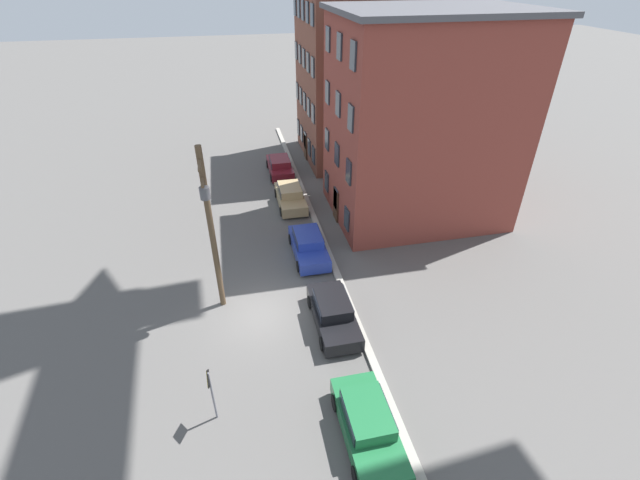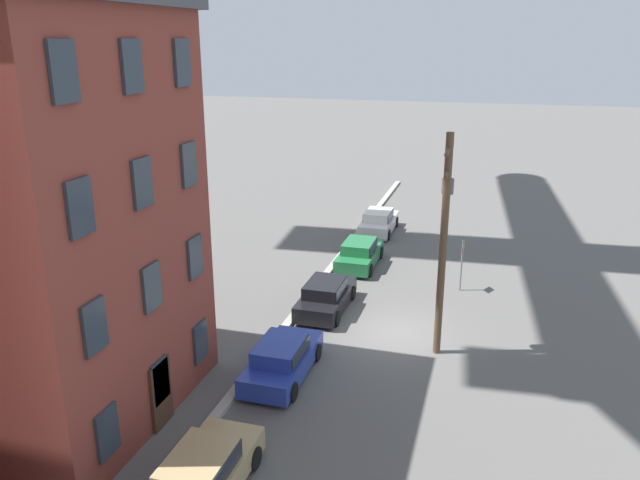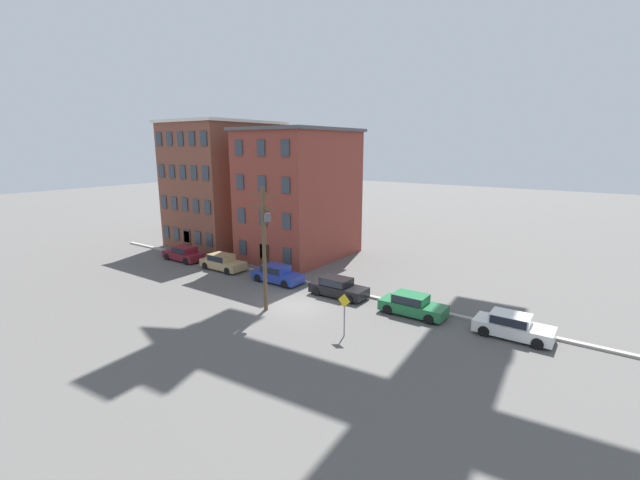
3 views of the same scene
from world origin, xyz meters
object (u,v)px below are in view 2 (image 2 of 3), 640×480
Objects in this scene: car_black at (326,295)px; car_white at (379,221)px; car_blue at (282,358)px; car_green at (360,253)px; utility_pole at (444,234)px; car_tan at (202,475)px; caution_sign at (463,255)px.

car_white is (12.29, 0.01, 0.00)m from car_black.
car_black is (6.00, 0.05, 0.00)m from car_blue.
car_black is 1.00× the size of car_white.
car_blue and car_black have the same top height.
car_black and car_green have the same top height.
car_blue is at bearing 123.90° from utility_pole.
car_black is at bearing 64.00° from utility_pole.
caution_sign reaches higher than car_tan.
caution_sign is (4.06, -5.63, 1.05)m from car_black.
car_blue is 7.42m from utility_pole.
car_green is 5.89m from caution_sign.
car_black is 12.29m from car_white.
car_white is 16.23m from utility_pole.
utility_pole is (-14.83, -5.21, 4.06)m from car_white.
car_green is 6.25m from car_white.
car_black and car_white have the same top height.
car_green is (6.04, -0.18, 0.00)m from car_black.
caution_sign is 7.27m from utility_pole.
caution_sign is at bearing -29.00° from car_blue.
car_tan is 6.49m from car_blue.
caution_sign is at bearing -145.58° from car_white.
car_tan and car_black have the same top height.
car_blue is (6.49, 0.07, 0.00)m from car_tan.
caution_sign is at bearing -54.17° from car_black.
utility_pole is (-2.54, -5.20, 4.06)m from car_black.
car_white is 10.03m from caution_sign.
caution_sign is at bearing -109.94° from car_green.
car_green is 1.63× the size of caution_sign.
car_white is 1.63× the size of caution_sign.
car_green is at bearing -178.31° from car_white.
caution_sign is at bearing -3.69° from utility_pole.
car_white is at bearing 34.42° from caution_sign.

